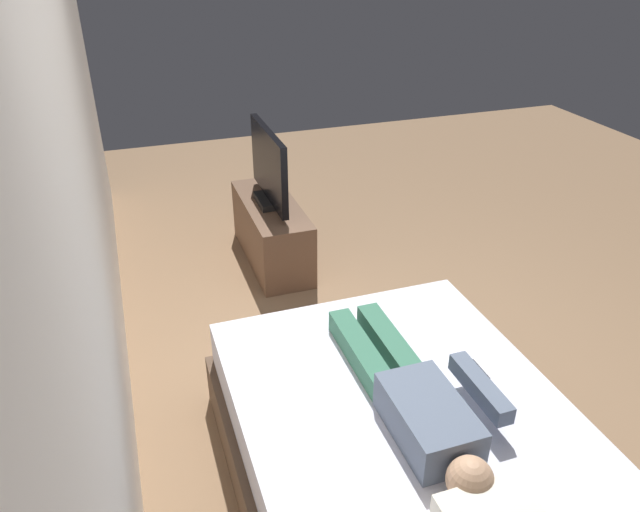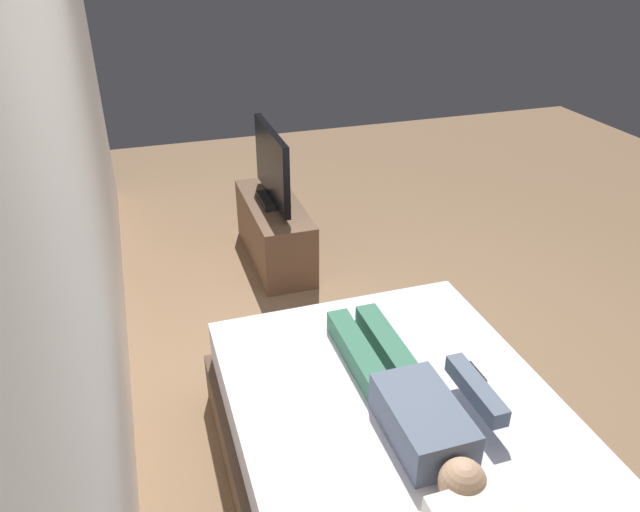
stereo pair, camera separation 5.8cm
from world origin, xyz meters
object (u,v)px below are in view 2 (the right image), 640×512
Objects in this scene: person at (412,400)px; tv_stand at (275,231)px; remote at (475,373)px; tv at (272,168)px; bed at (404,465)px.

person is 1.15× the size of tv_stand.
tv reaches higher than remote.
remote is at bearing -169.98° from tv_stand.
remote is (0.18, -0.43, 0.29)m from bed.
tv_stand is at bearing 0.00° from tv.
bed is 13.64× the size of remote.
tv_stand is at bearing 0.12° from person.
person reaches higher than remote.
tv_stand is (2.50, -0.02, -0.01)m from bed.
person is (0.03, -0.02, 0.36)m from bed.
tv_stand is at bearing -0.43° from bed.
person reaches higher than bed.
person is at bearing -179.88° from tv.
person is at bearing -179.88° from tv_stand.
bed is 2.55m from tv.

